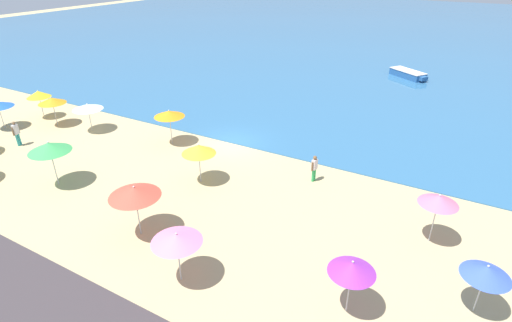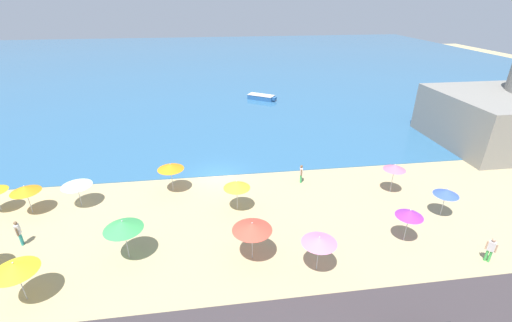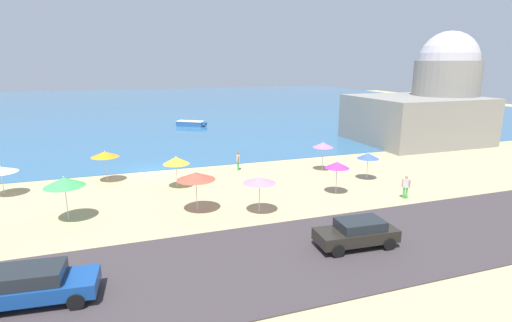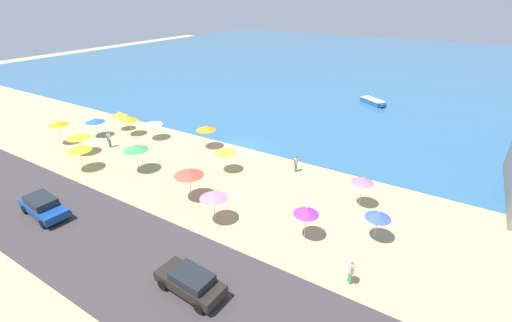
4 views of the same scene
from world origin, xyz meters
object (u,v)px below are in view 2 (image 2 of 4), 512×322
beach_umbrella_7 (170,167)px  skiff_nearshore (262,97)px  beach_umbrella_8 (14,267)px  bather_0 (491,249)px  beach_umbrella_12 (237,185)px  beach_umbrella_0 (319,240)px  beach_umbrella_9 (76,183)px  beach_umbrella_3 (410,213)px  beach_umbrella_5 (252,227)px  beach_umbrella_14 (25,189)px  beach_umbrella_6 (447,192)px  beach_umbrella_11 (395,167)px  bather_1 (18,232)px  beach_umbrella_1 (123,225)px  bather_2 (301,173)px

beach_umbrella_7 → skiff_nearshore: (11.10, 25.30, -1.77)m
beach_umbrella_8 → bather_0: beach_umbrella_8 is taller
beach_umbrella_8 → beach_umbrella_12: (11.61, 6.80, -0.11)m
beach_umbrella_8 → skiff_nearshore: (17.81, 35.42, -1.76)m
beach_umbrella_0 → bather_0: beach_umbrella_0 is taller
beach_umbrella_9 → beach_umbrella_12: beach_umbrella_12 is taller
beach_umbrella_0 → skiff_nearshore: bearing=86.4°
beach_umbrella_3 → beach_umbrella_5: beach_umbrella_5 is taller
beach_umbrella_7 → beach_umbrella_12: bearing=-34.1°
beach_umbrella_14 → beach_umbrella_3: bearing=-14.8°
beach_umbrella_5 → beach_umbrella_9: 14.16m
beach_umbrella_12 → skiff_nearshore: bearing=77.8°
beach_umbrella_6 → beach_umbrella_9: size_ratio=1.01×
beach_umbrella_6 → beach_umbrella_7: (-19.32, 6.07, 0.29)m
beach_umbrella_0 → beach_umbrella_7: size_ratio=0.95×
beach_umbrella_6 → beach_umbrella_8: (-26.03, -4.05, 0.28)m
beach_umbrella_5 → beach_umbrella_11: 13.39m
beach_umbrella_8 → beach_umbrella_11: bearing=17.4°
beach_umbrella_5 → bather_1: 14.71m
beach_umbrella_5 → beach_umbrella_12: (-0.43, 5.32, -0.23)m
beach_umbrella_9 → beach_umbrella_12: 11.79m
beach_umbrella_3 → beach_umbrella_12: 11.49m
beach_umbrella_6 → beach_umbrella_8: 26.34m
beach_umbrella_6 → beach_umbrella_11: beach_umbrella_11 is taller
beach_umbrella_1 → beach_umbrella_8: 5.33m
beach_umbrella_0 → beach_umbrella_11: (8.38, 7.50, 0.15)m
beach_umbrella_14 → bather_0: bearing=-17.4°
beach_umbrella_1 → bather_0: bearing=-8.8°
beach_umbrella_11 → beach_umbrella_14: 27.20m
beach_umbrella_3 → beach_umbrella_6: beach_umbrella_3 is taller
beach_umbrella_1 → beach_umbrella_14: 9.82m
skiff_nearshore → bather_2: bearing=-91.2°
beach_umbrella_9 → beach_umbrella_14: size_ratio=0.95×
beach_umbrella_14 → bather_0: beach_umbrella_14 is taller
beach_umbrella_5 → bather_0: beach_umbrella_5 is taller
beach_umbrella_1 → beach_umbrella_9: bearing=126.1°
beach_umbrella_3 → beach_umbrella_12: size_ratio=0.99×
beach_umbrella_14 → beach_umbrella_8: bearing=-69.1°
beach_umbrella_3 → bather_2: 9.63m
bather_1 → beach_umbrella_9: bearing=61.8°
beach_umbrella_5 → beach_umbrella_11: size_ratio=1.04×
beach_umbrella_14 → bather_1: bearing=-75.5°
bather_2 → beach_umbrella_8: bearing=-149.7°
skiff_nearshore → beach_umbrella_7: bearing=-113.7°
beach_umbrella_6 → beach_umbrella_12: size_ratio=0.91×
beach_umbrella_12 → bather_0: beach_umbrella_12 is taller
beach_umbrella_7 → bather_1: 10.53m
bather_1 → beach_umbrella_14: bearing=104.5°
beach_umbrella_0 → beach_umbrella_1: (-10.92, 2.53, 0.27)m
beach_umbrella_11 → bather_1: (-26.23, -2.83, -1.25)m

